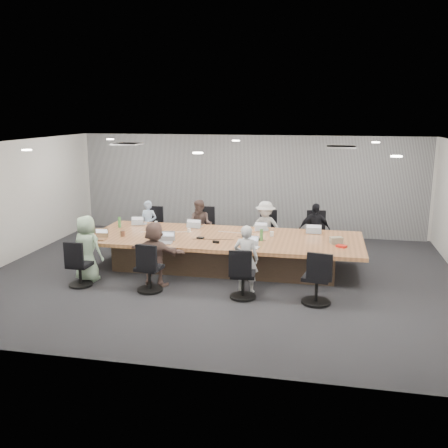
% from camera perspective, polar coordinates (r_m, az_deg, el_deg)
% --- Properties ---
extents(floor, '(10.00, 8.00, 0.00)m').
position_cam_1_polar(floor, '(10.79, -0.43, -5.91)').
color(floor, '#27272A').
rests_on(floor, ground).
extents(ceiling, '(10.00, 8.00, 0.00)m').
position_cam_1_polar(ceiling, '(10.24, -0.46, 9.10)').
color(ceiling, white).
rests_on(ceiling, wall_back).
extents(wall_back, '(10.00, 0.00, 2.80)m').
position_cam_1_polar(wall_back, '(14.30, 2.91, 4.51)').
color(wall_back, beige).
rests_on(wall_back, ground).
extents(wall_front, '(10.00, 0.00, 2.80)m').
position_cam_1_polar(wall_front, '(6.69, -7.65, -5.28)').
color(wall_front, beige).
rests_on(wall_front, ground).
extents(wall_left, '(0.00, 8.00, 2.80)m').
position_cam_1_polar(wall_left, '(12.45, -23.58, 2.20)').
color(wall_left, beige).
rests_on(wall_left, ground).
extents(curtain, '(9.80, 0.04, 2.80)m').
position_cam_1_polar(curtain, '(14.23, 2.86, 4.46)').
color(curtain, gray).
rests_on(curtain, ground).
extents(conference_table, '(6.00, 2.20, 0.74)m').
position_cam_1_polar(conference_table, '(11.14, 0.10, -3.14)').
color(conference_table, '#4D3829').
rests_on(conference_table, ground).
extents(chair_0, '(0.52, 0.52, 0.76)m').
position_cam_1_polar(chair_0, '(13.33, -8.07, -0.68)').
color(chair_0, black).
rests_on(chair_0, ground).
extents(chair_1, '(0.60, 0.60, 0.85)m').
position_cam_1_polar(chair_1, '(12.93, -2.31, -0.79)').
color(chair_1, black).
rests_on(chair_1, ground).
extents(chair_2, '(0.57, 0.57, 0.80)m').
position_cam_1_polar(chair_2, '(12.65, 4.92, -1.24)').
color(chair_2, black).
rests_on(chair_2, ground).
extents(chair_3, '(0.64, 0.64, 0.87)m').
position_cam_1_polar(chair_3, '(12.57, 10.29, -1.35)').
color(chair_3, black).
rests_on(chair_3, ground).
extents(chair_4, '(0.51, 0.51, 0.74)m').
position_cam_1_polar(chair_4, '(10.47, -16.15, -4.90)').
color(chair_4, black).
rests_on(chair_4, ground).
extents(chair_5, '(0.61, 0.61, 0.79)m').
position_cam_1_polar(chair_5, '(9.88, -8.53, -5.42)').
color(chair_5, black).
rests_on(chair_5, ground).
extents(chair_6, '(0.57, 0.57, 0.78)m').
position_cam_1_polar(chair_6, '(9.42, 2.18, -6.22)').
color(chair_6, black).
rests_on(chair_6, ground).
extents(chair_7, '(0.66, 0.66, 0.84)m').
position_cam_1_polar(chair_7, '(9.30, 10.55, -6.50)').
color(chair_7, black).
rests_on(chair_7, ground).
extents(person_0, '(0.47, 0.33, 1.23)m').
position_cam_1_polar(person_0, '(12.96, -8.62, -0.04)').
color(person_0, '#99B2D2').
rests_on(person_0, ground).
extents(laptop_0, '(0.32, 0.24, 0.02)m').
position_cam_1_polar(laptop_0, '(12.43, -9.51, 0.02)').
color(laptop_0, '#B2B2B7').
rests_on(laptop_0, conference_table).
extents(person_1, '(0.67, 0.54, 1.30)m').
position_cam_1_polar(person_1, '(12.55, -2.70, -0.16)').
color(person_1, '#4F3D38').
rests_on(person_1, ground).
extents(laptop_1, '(0.38, 0.28, 0.02)m').
position_cam_1_polar(laptop_1, '(12.01, -3.36, -0.27)').
color(laptop_1, '#B2B2B7').
rests_on(laptop_1, conference_table).
extents(person_2, '(0.88, 0.53, 1.32)m').
position_cam_1_polar(person_2, '(12.25, 4.74, -0.45)').
color(person_2, '#B2B4B2').
rests_on(person_2, ground).
extents(laptop_2, '(0.31, 0.23, 0.02)m').
position_cam_1_polar(laptop_2, '(11.70, 4.42, -0.64)').
color(laptop_2, '#B2B2B7').
rests_on(laptop_2, conference_table).
extents(person_3, '(0.83, 0.49, 1.32)m').
position_cam_1_polar(person_3, '(12.17, 10.29, -0.71)').
color(person_3, black).
rests_on(person_3, ground).
extents(laptop_3, '(0.35, 0.24, 0.02)m').
position_cam_1_polar(laptop_3, '(11.62, 10.23, -0.91)').
color(laptop_3, '#B2B2B7').
rests_on(laptop_3, conference_table).
extents(person_4, '(0.74, 0.55, 1.38)m').
position_cam_1_polar(person_4, '(10.68, -15.39, -2.71)').
color(person_4, '#8EAF8C').
rests_on(person_4, ground).
extents(laptop_4, '(0.31, 0.23, 0.02)m').
position_cam_1_polar(laptop_4, '(11.14, -14.14, -1.69)').
color(laptop_4, '#8C6647').
rests_on(laptop_4, conference_table).
extents(person_5, '(1.28, 0.63, 1.32)m').
position_cam_1_polar(person_5, '(10.11, -7.90, -3.39)').
color(person_5, brown).
rests_on(person_5, ground).
extents(laptop_5, '(0.38, 0.28, 0.02)m').
position_cam_1_polar(laptop_5, '(10.59, -6.93, -2.13)').
color(laptop_5, '#B2B2B7').
rests_on(laptop_5, conference_table).
extents(person_6, '(0.51, 0.36, 1.34)m').
position_cam_1_polar(person_6, '(9.67, 2.54, -4.00)').
color(person_6, '#BBBBBB').
rests_on(person_6, ground).
extents(laptop_6, '(0.38, 0.29, 0.02)m').
position_cam_1_polar(laptop_6, '(10.17, 3.04, -2.69)').
color(laptop_6, '#B2B2B7').
rests_on(laptop_6, conference_table).
extents(bottle_green_left, '(0.09, 0.09, 0.25)m').
position_cam_1_polar(bottle_green_left, '(12.16, -11.86, 0.20)').
color(bottle_green_left, '#448940').
rests_on(bottle_green_left, conference_table).
extents(bottle_green_right, '(0.09, 0.09, 0.25)m').
position_cam_1_polar(bottle_green_right, '(10.71, 4.30, -1.27)').
color(bottle_green_right, '#448940').
rests_on(bottle_green_right, conference_table).
extents(bottle_clear, '(0.08, 0.08, 0.23)m').
position_cam_1_polar(bottle_clear, '(11.63, -7.77, -0.25)').
color(bottle_clear, silver).
rests_on(bottle_clear, conference_table).
extents(cup_white_far, '(0.07, 0.07, 0.09)m').
position_cam_1_polar(cup_white_far, '(11.47, -4.02, -0.72)').
color(cup_white_far, white).
rests_on(cup_white_far, conference_table).
extents(cup_white_near, '(0.10, 0.10, 0.11)m').
position_cam_1_polar(cup_white_near, '(11.12, 5.49, -1.14)').
color(cup_white_near, white).
rests_on(cup_white_near, conference_table).
extents(mug_brown, '(0.11, 0.11, 0.12)m').
position_cam_1_polar(mug_brown, '(11.31, -11.51, -1.07)').
color(mug_brown, brown).
rests_on(mug_brown, conference_table).
extents(mic_left, '(0.17, 0.13, 0.03)m').
position_cam_1_polar(mic_left, '(10.90, -2.72, -1.59)').
color(mic_left, black).
rests_on(mic_left, conference_table).
extents(mic_right, '(0.17, 0.14, 0.03)m').
position_cam_1_polar(mic_right, '(10.80, 3.79, -1.73)').
color(mic_right, black).
rests_on(mic_right, conference_table).
extents(stapler, '(0.15, 0.07, 0.05)m').
position_cam_1_polar(stapler, '(10.50, -0.92, -2.07)').
color(stapler, black).
rests_on(stapler, conference_table).
extents(canvas_bag, '(0.29, 0.24, 0.14)m').
position_cam_1_polar(canvas_bag, '(10.73, 12.71, -1.83)').
color(canvas_bag, gray).
rests_on(canvas_bag, conference_table).
extents(snack_packet, '(0.24, 0.21, 0.04)m').
position_cam_1_polar(snack_packet, '(10.48, 13.27, -2.48)').
color(snack_packet, red).
rests_on(snack_packet, conference_table).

